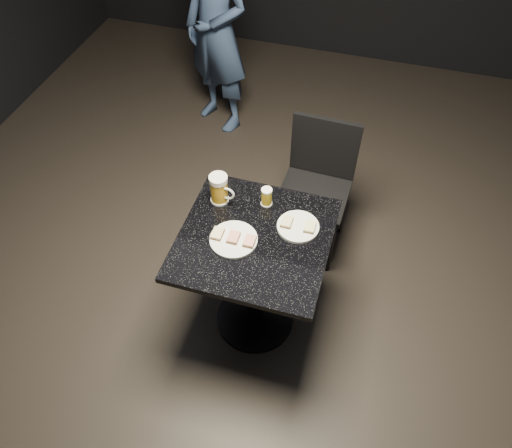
# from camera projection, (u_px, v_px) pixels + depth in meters

# --- Properties ---
(floor) EXTENTS (6.00, 6.00, 0.00)m
(floor) POSITION_uv_depth(u_px,v_px,m) (255.00, 319.00, 2.89)
(floor) COLOR black
(floor) RESTS_ON ground
(room_shell) EXTENTS (6.00, 6.00, 6.00)m
(room_shell) POSITION_uv_depth(u_px,v_px,m) (254.00, 7.00, 1.49)
(room_shell) COLOR black
(room_shell) RESTS_ON ground
(plate_large) EXTENTS (0.22, 0.22, 0.01)m
(plate_large) POSITION_uv_depth(u_px,v_px,m) (234.00, 240.00, 2.30)
(plate_large) COLOR white
(plate_large) RESTS_ON table
(plate_small) EXTENTS (0.20, 0.20, 0.01)m
(plate_small) POSITION_uv_depth(u_px,v_px,m) (298.00, 227.00, 2.35)
(plate_small) COLOR white
(plate_small) RESTS_ON table
(patron) EXTENTS (0.67, 0.58, 1.54)m
(patron) POSITION_uv_depth(u_px,v_px,m) (217.00, 30.00, 3.53)
(patron) COLOR navy
(patron) RESTS_ON floor
(table) EXTENTS (0.70, 0.70, 0.75)m
(table) POSITION_uv_depth(u_px,v_px,m) (255.00, 267.00, 2.50)
(table) COLOR black
(table) RESTS_ON floor
(beer_mug) EXTENTS (0.13, 0.09, 0.16)m
(beer_mug) POSITION_uv_depth(u_px,v_px,m) (219.00, 189.00, 2.41)
(beer_mug) COLOR silver
(beer_mug) RESTS_ON table
(beer_tumbler) EXTENTS (0.06, 0.06, 0.10)m
(beer_tumbler) POSITION_uv_depth(u_px,v_px,m) (267.00, 197.00, 2.42)
(beer_tumbler) COLOR white
(beer_tumbler) RESTS_ON table
(chair) EXTENTS (0.41, 0.41, 0.87)m
(chair) POSITION_uv_depth(u_px,v_px,m) (317.00, 181.00, 2.92)
(chair) COLOR black
(chair) RESTS_ON floor
(canapes_on_plate_large) EXTENTS (0.21, 0.07, 0.02)m
(canapes_on_plate_large) POSITION_uv_depth(u_px,v_px,m) (233.00, 237.00, 2.29)
(canapes_on_plate_large) COLOR #4C3521
(canapes_on_plate_large) RESTS_ON plate_large
(canapes_on_plate_small) EXTENTS (0.16, 0.07, 0.02)m
(canapes_on_plate_small) POSITION_uv_depth(u_px,v_px,m) (298.00, 224.00, 2.34)
(canapes_on_plate_small) COLOR #4C3521
(canapes_on_plate_small) RESTS_ON plate_small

